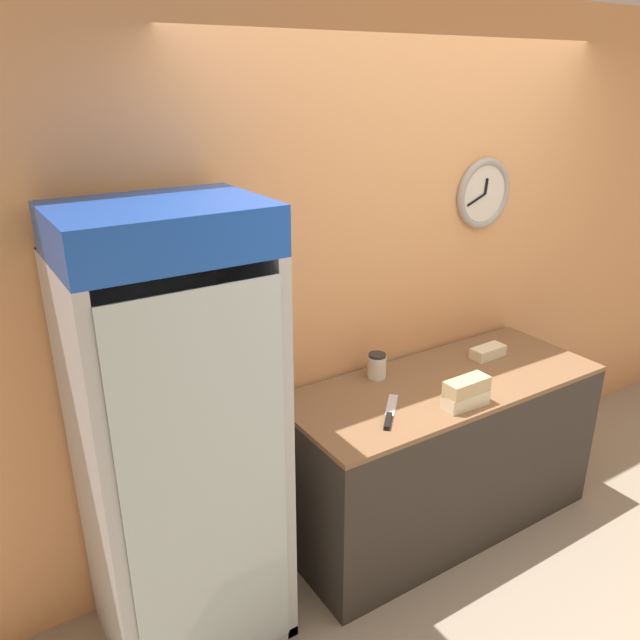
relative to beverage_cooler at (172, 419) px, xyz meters
The scene contains 9 objects.
ground_plane 2.00m from the beverage_cooler, 34.52° to the right, with size 14.00×14.00×0.00m, color gray.
wall_back 1.48m from the beverage_cooler, 12.42° to the left, with size 5.20×0.10×2.70m.
prep_counter 1.54m from the beverage_cooler, ahead, with size 1.71×0.68×0.86m.
beverage_cooler is the anchor object (origin of this frame).
sandwich_stack_bottom 1.35m from the beverage_cooler, 13.81° to the right, with size 0.23×0.10×0.07m.
sandwich_stack_middle 1.35m from the beverage_cooler, 13.81° to the right, with size 0.23×0.10×0.07m.
sandwich_flat_left 1.82m from the beverage_cooler, ahead, with size 0.21×0.10×0.06m.
chefs_knife 0.98m from the beverage_cooler, 12.63° to the right, with size 0.26×0.27×0.02m.
condiment_jar 1.16m from the beverage_cooler, ahead, with size 0.10×0.10×0.13m.
Camera 1 is at (-2.07, -1.18, 2.32)m, focal length 35.00 mm.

